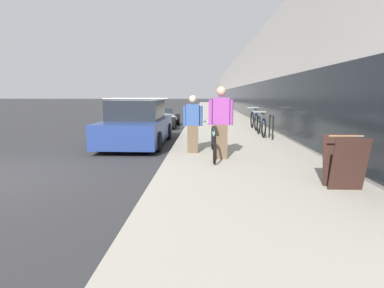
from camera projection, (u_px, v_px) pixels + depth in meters
name	position (u px, v px, depth m)	size (l,w,h in m)	color
sidewalk_slab	(216.00, 113.00, 26.22)	(3.92, 70.00, 0.10)	#A39E8E
storefront_facade	(277.00, 86.00, 33.40)	(10.01, 70.00, 5.17)	silver
tandem_bicycle	(213.00, 142.00, 7.67)	(0.52, 2.51, 0.83)	black
person_rider	(221.00, 123.00, 7.26)	(0.60, 0.23, 1.75)	brown
person_bystander	(193.00, 124.00, 8.01)	(0.52, 0.20, 1.54)	brown
bike_rack_hoop	(271.00, 124.00, 10.58)	(0.05, 0.60, 0.84)	black
cruiser_bike_nearest	(261.00, 126.00, 11.43)	(0.52, 1.77, 0.89)	black
cruiser_bike_middle	(254.00, 120.00, 13.57)	(0.52, 1.89, 0.96)	black
sandwich_board_sign	(344.00, 162.00, 4.98)	(0.56, 0.56, 0.90)	#331E19
parked_sedan_curbside	(137.00, 125.00, 9.90)	(1.94, 4.12, 1.54)	navy
vintage_roadster_curbside	(161.00, 119.00, 15.34)	(1.75, 3.93, 0.94)	silver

